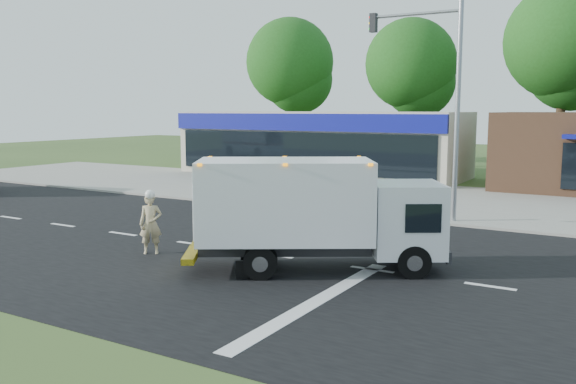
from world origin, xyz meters
name	(u,v)px	position (x,y,z in m)	size (l,w,h in m)	color
ground	(275,256)	(0.00, 0.00, 0.00)	(120.00, 120.00, 0.00)	#385123
road_asphalt	(275,256)	(0.00, 0.00, 0.00)	(60.00, 14.00, 0.02)	black
sidewalk	(383,212)	(0.00, 8.20, 0.06)	(60.00, 2.40, 0.12)	gray
parking_apron	(428,196)	(0.00, 14.00, 0.01)	(60.00, 9.00, 0.02)	gray
lane_markings	(291,273)	(1.35, -1.35, 0.02)	(55.20, 7.00, 0.01)	silver
ems_box_truck	(313,207)	(1.67, -0.81, 1.67)	(6.62, 5.12, 2.90)	black
emergency_worker	(151,223)	(-3.21, -1.60, 0.92)	(0.77, 0.73, 1.88)	tan
retail_strip_mall	(320,143)	(-9.00, 19.93, 2.01)	(18.00, 6.20, 4.00)	#BDB59D
traffic_signal_pole	(440,88)	(2.35, 7.60, 4.92)	(3.51, 0.25, 8.00)	gray
background_trees	(485,61)	(-0.85, 28.16, 7.38)	(36.77, 7.39, 12.10)	#332114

